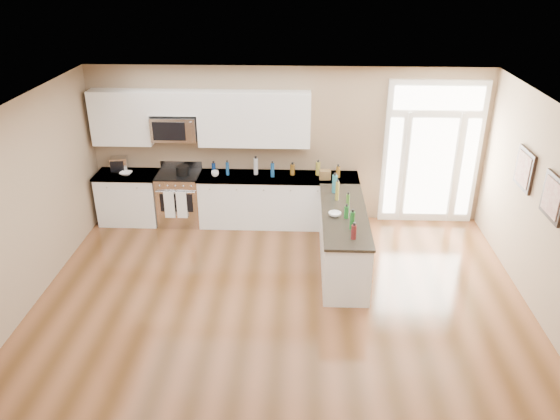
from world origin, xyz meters
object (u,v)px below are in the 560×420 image
object	(u,v)px
peninsula_cabinet	(343,241)
stockpot	(182,170)
kitchen_range	(180,198)
toaster_oven	(119,164)

from	to	relation	value
peninsula_cabinet	stockpot	world-z (taller)	stockpot
kitchen_range	peninsula_cabinet	bearing A→B (deg)	-26.86
kitchen_range	stockpot	xyz separation A→B (m)	(0.09, -0.04, 0.56)
stockpot	toaster_oven	xyz separation A→B (m)	(-1.18, 0.18, 0.03)
stockpot	toaster_oven	bearing A→B (deg)	171.55
peninsula_cabinet	toaster_oven	distance (m)	4.30
kitchen_range	toaster_oven	size ratio (longest dim) A/B	3.64
peninsula_cabinet	kitchen_range	xyz separation A→B (m)	(-2.86, 1.45, 0.05)
stockpot	kitchen_range	bearing A→B (deg)	155.25
peninsula_cabinet	toaster_oven	size ratio (longest dim) A/B	7.82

